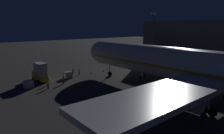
{
  "coord_description": "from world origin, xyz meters",
  "views": [
    {
      "loc": [
        33.12,
        21.95,
        12.91
      ],
      "look_at": [
        3.0,
        -14.17,
        3.5
      ],
      "focal_mm": 32.72,
      "sensor_mm": 36.0,
      "label": 1
    }
  ],
  "objects_px": {
    "baggage_container_near_belt": "(68,75)",
    "ground_crew_under_port_wing": "(48,84)",
    "ground_crew_near_nose_gear": "(73,70)",
    "traffic_cone_nose_port": "(104,70)",
    "baggage_container_mid_row": "(28,84)",
    "ground_crew_marshaller_fwd": "(79,71)",
    "ground_crew_by_tug": "(63,79)",
    "apron_floodlight_mast": "(153,34)",
    "catering_truck": "(40,72)",
    "ground_crew_by_belt_loader": "(48,81)",
    "airliner_at_gate": "(223,72)",
    "jet_bridge": "(157,53)",
    "traffic_cone_nose_starboard": "(91,73)"
  },
  "relations": [
    {
      "from": "ground_crew_under_port_wing",
      "to": "catering_truck",
      "type": "bearing_deg",
      "value": -98.38
    },
    {
      "from": "apron_floodlight_mast",
      "to": "baggage_container_near_belt",
      "type": "relative_size",
      "value": 10.06
    },
    {
      "from": "ground_crew_under_port_wing",
      "to": "traffic_cone_nose_port",
      "type": "distance_m",
      "value": 20.12
    },
    {
      "from": "ground_crew_marshaller_fwd",
      "to": "ground_crew_by_tug",
      "type": "relative_size",
      "value": 0.95
    },
    {
      "from": "ground_crew_by_tug",
      "to": "traffic_cone_nose_port",
      "type": "bearing_deg",
      "value": -163.76
    },
    {
      "from": "ground_crew_near_nose_gear",
      "to": "airliner_at_gate",
      "type": "bearing_deg",
      "value": 99.79
    },
    {
      "from": "jet_bridge",
      "to": "apron_floodlight_mast",
      "type": "distance_m",
      "value": 20.62
    },
    {
      "from": "apron_floodlight_mast",
      "to": "traffic_cone_nose_starboard",
      "type": "distance_m",
      "value": 29.47
    },
    {
      "from": "baggage_container_near_belt",
      "to": "apron_floodlight_mast",
      "type": "bearing_deg",
      "value": -177.62
    },
    {
      "from": "ground_crew_marshaller_fwd",
      "to": "ground_crew_by_tug",
      "type": "xyz_separation_m",
      "value": [
        7.35,
        5.38,
        0.05
      ]
    },
    {
      "from": "apron_floodlight_mast",
      "to": "catering_truck",
      "type": "distance_m",
      "value": 42.26
    },
    {
      "from": "apron_floodlight_mast",
      "to": "ground_crew_near_nose_gear",
      "type": "relative_size",
      "value": 10.12
    },
    {
      "from": "baggage_container_near_belt",
      "to": "baggage_container_mid_row",
      "type": "xyz_separation_m",
      "value": [
        10.46,
        2.14,
        -0.02
      ]
    },
    {
      "from": "ground_crew_by_belt_loader",
      "to": "traffic_cone_nose_port",
      "type": "bearing_deg",
      "value": -169.62
    },
    {
      "from": "jet_bridge",
      "to": "ground_crew_under_port_wing",
      "type": "relative_size",
      "value": 11.12
    },
    {
      "from": "ground_crew_under_port_wing",
      "to": "baggage_container_near_belt",
      "type": "bearing_deg",
      "value": -143.69
    },
    {
      "from": "airliner_at_gate",
      "to": "ground_crew_by_tug",
      "type": "height_order",
      "value": "airliner_at_gate"
    },
    {
      "from": "ground_crew_under_port_wing",
      "to": "ground_crew_marshaller_fwd",
      "type": "bearing_deg",
      "value": -149.46
    },
    {
      "from": "apron_floodlight_mast",
      "to": "ground_crew_under_port_wing",
      "type": "bearing_deg",
      "value": 9.36
    },
    {
      "from": "traffic_cone_nose_starboard",
      "to": "catering_truck",
      "type": "bearing_deg",
      "value": -5.7
    },
    {
      "from": "airliner_at_gate",
      "to": "ground_crew_near_nose_gear",
      "type": "bearing_deg",
      "value": -80.21
    },
    {
      "from": "apron_floodlight_mast",
      "to": "ground_crew_by_tug",
      "type": "xyz_separation_m",
      "value": [
        38.3,
        5.55,
        -9.2
      ]
    },
    {
      "from": "ground_crew_by_belt_loader",
      "to": "ground_crew_by_tug",
      "type": "bearing_deg",
      "value": 161.13
    },
    {
      "from": "traffic_cone_nose_port",
      "to": "apron_floodlight_mast",
      "type": "bearing_deg",
      "value": -177.1
    },
    {
      "from": "ground_crew_by_tug",
      "to": "jet_bridge",
      "type": "bearing_deg",
      "value": 161.15
    },
    {
      "from": "ground_crew_under_port_wing",
      "to": "traffic_cone_nose_port",
      "type": "height_order",
      "value": "ground_crew_under_port_wing"
    },
    {
      "from": "apron_floodlight_mast",
      "to": "baggage_container_mid_row",
      "type": "xyz_separation_m",
      "value": [
        45.45,
        3.59,
        -9.47
      ]
    },
    {
      "from": "ground_crew_near_nose_gear",
      "to": "ground_crew_by_tug",
      "type": "height_order",
      "value": "ground_crew_by_tug"
    },
    {
      "from": "traffic_cone_nose_port",
      "to": "catering_truck",
      "type": "bearing_deg",
      "value": -4.32
    },
    {
      "from": "apron_floodlight_mast",
      "to": "ground_crew_by_belt_loader",
      "type": "bearing_deg",
      "value": 6.2
    },
    {
      "from": "jet_bridge",
      "to": "traffic_cone_nose_starboard",
      "type": "relative_size",
      "value": 34.95
    },
    {
      "from": "ground_crew_marshaller_fwd",
      "to": "traffic_cone_nose_starboard",
      "type": "relative_size",
      "value": 3.27
    },
    {
      "from": "catering_truck",
      "to": "ground_crew_under_port_wing",
      "type": "height_order",
      "value": "catering_truck"
    },
    {
      "from": "ground_crew_by_belt_loader",
      "to": "ground_crew_near_nose_gear",
      "type": "bearing_deg",
      "value": -146.99
    },
    {
      "from": "jet_bridge",
      "to": "ground_crew_by_belt_loader",
      "type": "distance_m",
      "value": 28.34
    },
    {
      "from": "apron_floodlight_mast",
      "to": "ground_crew_by_belt_loader",
      "type": "relative_size",
      "value": 9.93
    },
    {
      "from": "traffic_cone_nose_port",
      "to": "baggage_container_mid_row",
      "type": "bearing_deg",
      "value": 6.21
    },
    {
      "from": "baggage_container_near_belt",
      "to": "traffic_cone_nose_starboard",
      "type": "xyz_separation_m",
      "value": [
        -7.29,
        -0.28,
        -0.52
      ]
    },
    {
      "from": "catering_truck",
      "to": "ground_crew_near_nose_gear",
      "type": "height_order",
      "value": "catering_truck"
    },
    {
      "from": "baggage_container_near_belt",
      "to": "ground_crew_under_port_wing",
      "type": "height_order",
      "value": "ground_crew_under_port_wing"
    },
    {
      "from": "apron_floodlight_mast",
      "to": "ground_crew_near_nose_gear",
      "type": "height_order",
      "value": "apron_floodlight_mast"
    },
    {
      "from": "jet_bridge",
      "to": "airliner_at_gate",
      "type": "bearing_deg",
      "value": 63.5
    },
    {
      "from": "jet_bridge",
      "to": "traffic_cone_nose_port",
      "type": "distance_m",
      "value": 15.94
    },
    {
      "from": "baggage_container_mid_row",
      "to": "ground_crew_near_nose_gear",
      "type": "xyz_separation_m",
      "value": [
        -13.68,
        -5.35,
        0.17
      ]
    },
    {
      "from": "ground_crew_near_nose_gear",
      "to": "ground_crew_by_tug",
      "type": "bearing_deg",
      "value": 48.22
    },
    {
      "from": "baggage_container_near_belt",
      "to": "ground_crew_by_belt_loader",
      "type": "bearing_deg",
      "value": 25.36
    },
    {
      "from": "ground_crew_marshaller_fwd",
      "to": "baggage_container_mid_row",
      "type": "bearing_deg",
      "value": 13.28
    },
    {
      "from": "ground_crew_near_nose_gear",
      "to": "traffic_cone_nose_port",
      "type": "distance_m",
      "value": 8.99
    },
    {
      "from": "baggage_container_mid_row",
      "to": "ground_crew_under_port_wing",
      "type": "xyz_separation_m",
      "value": [
        -2.9,
        3.42,
        0.17
      ]
    },
    {
      "from": "baggage_container_mid_row",
      "to": "ground_crew_by_tug",
      "type": "distance_m",
      "value": 7.42
    }
  ]
}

